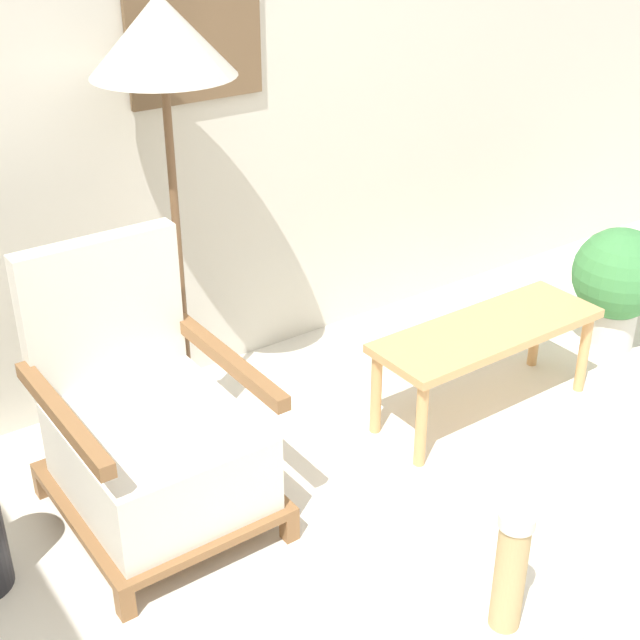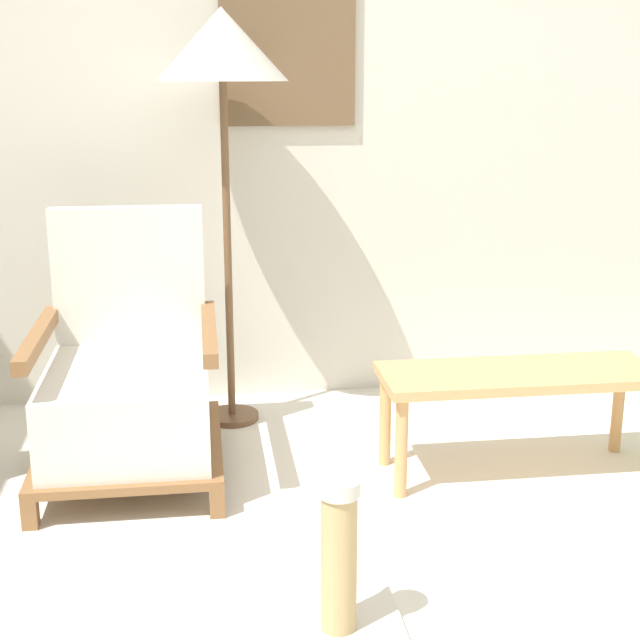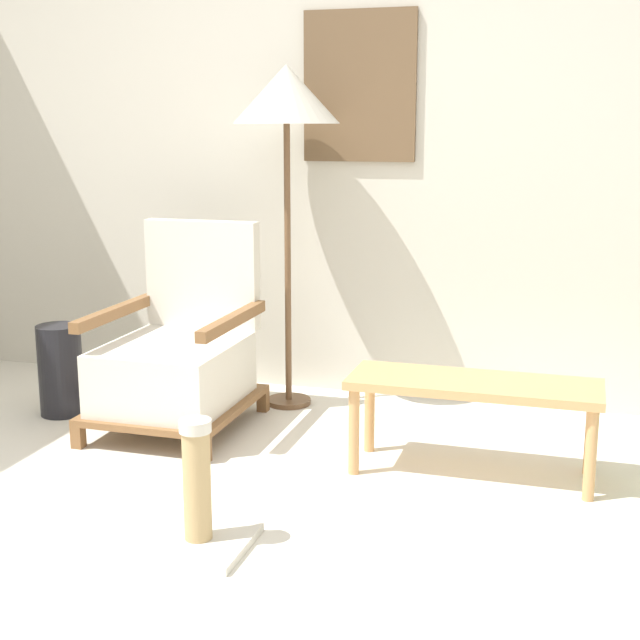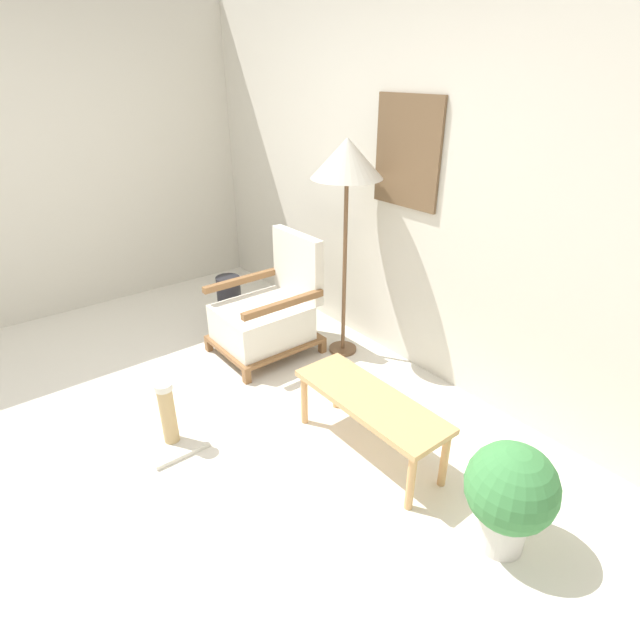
{
  "view_description": "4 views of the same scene",
  "coord_description": "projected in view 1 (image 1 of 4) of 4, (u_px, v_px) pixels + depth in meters",
  "views": [
    {
      "loc": [
        -1.48,
        -1.01,
        2.04
      ],
      "look_at": [
        0.17,
        1.3,
        0.55
      ],
      "focal_mm": 50.0,
      "sensor_mm": 36.0,
      "label": 1
    },
    {
      "loc": [
        -0.25,
        -1.74,
        1.39
      ],
      "look_at": [
        0.17,
        1.3,
        0.55
      ],
      "focal_mm": 50.0,
      "sensor_mm": 36.0,
      "label": 2
    },
    {
      "loc": [
        1.24,
        -2.27,
        1.37
      ],
      "look_at": [
        0.17,
        1.3,
        0.55
      ],
      "focal_mm": 50.0,
      "sensor_mm": 36.0,
      "label": 3
    },
    {
      "loc": [
        2.49,
        -0.54,
        2.06
      ],
      "look_at": [
        0.17,
        1.3,
        0.55
      ],
      "focal_mm": 28.0,
      "sensor_mm": 36.0,
      "label": 4
    }
  ],
  "objects": [
    {
      "name": "floor_lamp",
      "position": [
        162.0,
        47.0,
        2.97
      ],
      "size": [
        0.5,
        0.5,
        1.64
      ],
      "color": "brown",
      "rests_on": "ground_plane"
    },
    {
      "name": "coffee_table",
      "position": [
        487.0,
        338.0,
        3.53
      ],
      "size": [
        0.98,
        0.35,
        0.39
      ],
      "color": "tan",
      "rests_on": "ground_plane"
    },
    {
      "name": "armchair",
      "position": [
        150.0,
        434.0,
        2.97
      ],
      "size": [
        0.64,
        0.75,
        0.92
      ],
      "color": "brown",
      "rests_on": "ground_plane"
    },
    {
      "name": "wall_back",
      "position": [
        159.0,
        61.0,
        3.33
      ],
      "size": [
        8.0,
        0.09,
        2.7
      ],
      "color": "beige",
      "rests_on": "ground_plane"
    },
    {
      "name": "scratching_post",
      "position": [
        507.0,
        598.0,
        2.58
      ],
      "size": [
        0.34,
        0.34,
        0.44
      ],
      "color": "beige",
      "rests_on": "ground_plane"
    },
    {
      "name": "potted_plant",
      "position": [
        618.0,
        280.0,
        4.01
      ],
      "size": [
        0.42,
        0.42,
        0.58
      ],
      "color": "beige",
      "rests_on": "ground_plane"
    }
  ]
}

